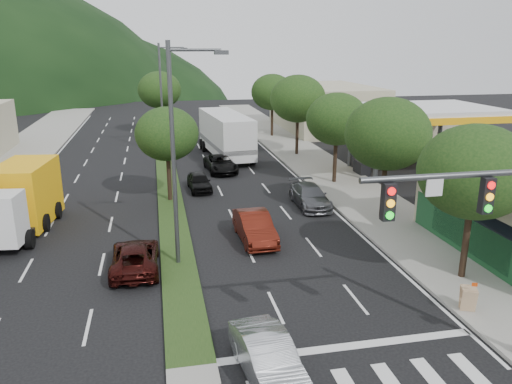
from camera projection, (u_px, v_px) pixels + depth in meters
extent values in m
plane|color=black|center=(192.00, 369.00, 15.67)|extent=(160.00, 160.00, 0.00)
cube|color=gray|center=(319.00, 167.00, 41.54)|extent=(5.00, 90.00, 0.15)
cube|color=#1A3412|center=(166.00, 166.00, 41.97)|extent=(1.60, 56.00, 0.12)
cylinder|color=#47494C|center=(461.00, 175.00, 13.93)|extent=(6.00, 0.18, 0.18)
cube|color=black|center=(487.00, 196.00, 14.11)|extent=(0.35, 0.25, 1.05)
cube|color=black|center=(388.00, 202.00, 13.54)|extent=(0.35, 0.25, 1.05)
cube|color=silver|center=(414.00, 110.00, 38.57)|extent=(12.00, 8.00, 0.50)
cube|color=#F0A30C|center=(413.00, 114.00, 38.67)|extent=(12.20, 8.20, 0.50)
cylinder|color=#47494C|center=(377.00, 153.00, 36.22)|extent=(0.36, 0.36, 4.60)
cylinder|color=#47494C|center=(475.00, 148.00, 37.75)|extent=(0.36, 0.36, 4.60)
cylinder|color=#47494C|center=(351.00, 140.00, 40.92)|extent=(0.36, 0.36, 4.60)
cylinder|color=#47494C|center=(439.00, 137.00, 42.44)|extent=(0.36, 0.36, 4.60)
cube|color=black|center=(362.00, 168.00, 39.06)|extent=(0.80, 1.60, 1.10)
cube|color=black|center=(454.00, 163.00, 40.59)|extent=(0.80, 1.60, 1.10)
cube|color=#B0A88C|center=(325.00, 107.00, 60.02)|extent=(10.00, 16.00, 5.20)
cylinder|color=black|center=(466.00, 237.00, 21.17)|extent=(0.28, 0.28, 3.64)
ellipsoid|color=black|center=(475.00, 172.00, 20.36)|extent=(4.60, 4.60, 3.91)
cylinder|color=black|center=(384.00, 185.00, 28.66)|extent=(0.28, 0.28, 3.81)
ellipsoid|color=black|center=(387.00, 134.00, 27.82)|extent=(4.80, 4.80, 4.08)
cylinder|color=black|center=(335.00, 158.00, 36.21)|extent=(0.28, 0.28, 3.58)
ellipsoid|color=black|center=(337.00, 119.00, 35.42)|extent=(4.40, 4.40, 3.74)
cylinder|color=black|center=(297.00, 133.00, 45.57)|extent=(0.28, 0.28, 3.92)
ellipsoid|color=black|center=(298.00, 99.00, 44.70)|extent=(5.00, 5.00, 4.25)
cylinder|color=black|center=(272.00, 119.00, 55.00)|extent=(0.28, 0.28, 3.70)
ellipsoid|color=black|center=(272.00, 92.00, 54.18)|extent=(4.60, 4.60, 3.91)
cylinder|color=black|center=(169.00, 174.00, 32.08)|extent=(0.28, 0.28, 3.36)
ellipsoid|color=black|center=(167.00, 134.00, 31.34)|extent=(4.00, 4.00, 3.40)
cylinder|color=black|center=(161.00, 117.00, 56.46)|extent=(0.28, 0.28, 3.81)
ellipsoid|color=black|center=(159.00, 90.00, 55.61)|extent=(4.80, 4.80, 4.08)
cylinder|color=#47494C|center=(173.00, 159.00, 21.78)|extent=(0.20, 0.20, 10.00)
cylinder|color=#47494C|center=(195.00, 50.00, 20.69)|extent=(2.20, 0.12, 0.12)
cube|color=#47494C|center=(221.00, 52.00, 20.93)|extent=(0.60, 0.25, 0.18)
cylinder|color=#47494C|center=(162.00, 100.00, 45.28)|extent=(0.20, 0.20, 10.00)
cylinder|color=#47494C|center=(171.00, 48.00, 44.19)|extent=(2.20, 0.12, 0.12)
cube|color=#47494C|center=(184.00, 49.00, 44.43)|extent=(0.60, 0.25, 0.18)
imported|color=#A7A9AF|center=(268.00, 358.00, 15.10)|extent=(1.92, 4.25, 1.35)
imported|color=black|center=(135.00, 257.00, 22.47)|extent=(2.11, 4.50, 1.25)
imported|color=black|center=(199.00, 182.00, 34.91)|extent=(1.67, 3.71, 1.24)
imported|color=#55565B|center=(310.00, 196.00, 31.44)|extent=(1.91, 4.63, 1.34)
imported|color=#54170E|center=(255.00, 227.00, 25.84)|extent=(1.70, 4.55, 1.49)
imported|color=black|center=(221.00, 164.00, 40.01)|extent=(2.49, 4.84, 1.30)
cube|color=#FCB10D|center=(26.00, 193.00, 27.84)|extent=(3.07, 4.88, 3.40)
cube|color=black|center=(24.00, 221.00, 27.39)|extent=(2.96, 6.58, 0.33)
cylinder|color=black|center=(30.00, 239.00, 24.88)|extent=(0.45, 1.02, 0.99)
cylinder|color=black|center=(46.00, 223.00, 27.17)|extent=(0.45, 1.02, 0.99)
cylinder|color=black|center=(58.00, 210.00, 29.24)|extent=(0.45, 1.02, 0.99)
cylinder|color=black|center=(13.00, 211.00, 29.06)|extent=(0.45, 1.02, 0.99)
cube|color=silver|center=(226.00, 133.00, 44.90)|extent=(3.83, 10.47, 3.41)
cube|color=slate|center=(226.00, 142.00, 45.14)|extent=(3.89, 10.47, 0.40)
cylinder|color=black|center=(202.00, 144.00, 48.74)|extent=(0.50, 1.06, 1.02)
cylinder|color=black|center=(230.00, 142.00, 49.54)|extent=(0.50, 1.06, 1.02)
cylinder|color=black|center=(204.00, 146.00, 47.61)|extent=(0.50, 1.06, 1.02)
cylinder|color=black|center=(233.00, 145.00, 48.41)|extent=(0.50, 1.06, 1.02)
cylinder|color=black|center=(220.00, 161.00, 41.60)|extent=(0.50, 1.06, 1.02)
cylinder|color=black|center=(253.00, 159.00, 42.40)|extent=(0.50, 1.06, 1.02)
cube|color=tan|center=(469.00, 302.00, 18.59)|extent=(0.59, 0.42, 0.90)
cube|color=tan|center=(467.00, 296.00, 18.97)|extent=(0.59, 0.42, 0.90)
cube|color=tan|center=(469.00, 289.00, 18.66)|extent=(0.68, 0.62, 0.04)
cube|color=#CD3D0B|center=(475.00, 285.00, 18.35)|extent=(0.19, 0.10, 0.15)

